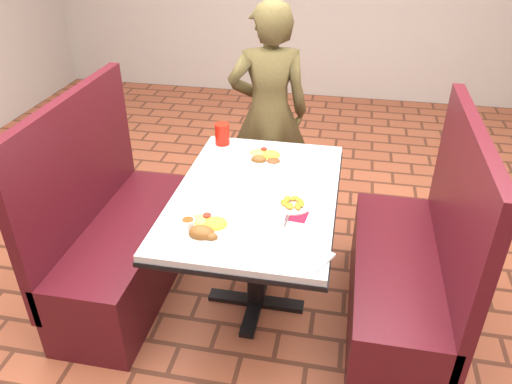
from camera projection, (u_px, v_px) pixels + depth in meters
The scene contains 14 objects.
dining_table at pixel (256, 208), 2.55m from camera, with size 0.81×1.21×0.75m.
booth_bench_left at pixel (119, 241), 2.85m from camera, with size 0.47×1.20×1.17m.
booth_bench_right at pixel (407, 277), 2.59m from camera, with size 0.47×1.20×1.17m.
diner_person at pixel (269, 114), 3.38m from camera, with size 0.55×0.36×1.50m, color brown.
near_dinner_plate at pixel (206, 226), 2.20m from camera, with size 0.27×0.27×0.08m.
far_dinner_plate at pixel (265, 156), 2.79m from camera, with size 0.26×0.26×0.07m.
plantain_plate at pixel (293, 204), 2.38m from camera, with size 0.18×0.18×0.03m.
maroon_napkin at pixel (297, 216), 2.31m from camera, with size 0.09×0.09×0.00m, color maroon.
spoon_utensil at pixel (287, 219), 2.29m from camera, with size 0.01×0.13×0.00m, color silver.
red_tumbler at pixel (222, 134), 2.94m from camera, with size 0.08×0.08×0.13m, color red.
paper_napkin at pixel (306, 254), 2.06m from camera, with size 0.19×0.15×0.01m, color white.
knife_utensil at pixel (214, 233), 2.18m from camera, with size 0.01×0.17×0.00m, color silver.
fork_utensil at pixel (214, 230), 2.20m from camera, with size 0.01×0.15×0.00m, color silver.
lettuce_shreds at pixel (266, 187), 2.54m from camera, with size 0.28×0.32×0.00m, color #88C74F, non-canonical shape.
Camera 1 is at (0.41, -2.10, 2.04)m, focal length 35.00 mm.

